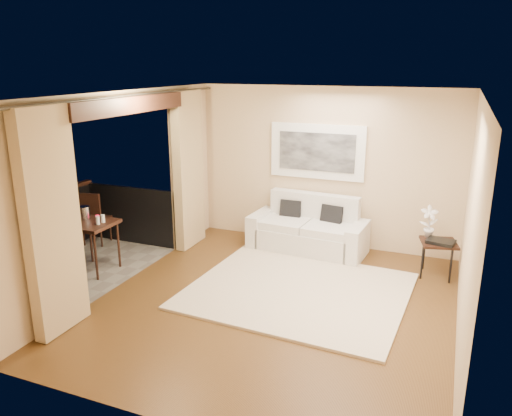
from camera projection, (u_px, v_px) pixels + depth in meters
The scene contains 18 objects.
floor at pixel (274, 303), 6.60m from camera, with size 5.00×5.00×0.00m, color brown.
room_shell at pixel (126, 105), 6.66m from camera, with size 5.00×6.40×5.00m.
balcony at pixel (74, 256), 7.74m from camera, with size 1.81×2.60×1.17m.
curtains at pixel (134, 191), 6.98m from camera, with size 0.16×4.80×2.64m.
artwork at pixel (317, 152), 8.39m from camera, with size 1.62×0.07×0.92m.
rug at pixel (298, 290), 6.92m from camera, with size 2.89×2.52×0.04m, color beige.
sofa at pixel (309, 231), 8.41m from camera, with size 1.98×0.95×0.93m.
side_table at pixel (439, 245), 7.32m from camera, with size 0.59×0.59×0.54m.
tray at pixel (441, 242), 7.23m from camera, with size 0.38×0.28×0.05m, color black.
orchid at pixel (429, 222), 7.41m from camera, with size 0.26×0.18×0.49m, color white.
bistro_table at pixel (91, 228), 7.45m from camera, with size 0.66×0.66×0.77m.
balcony_chair_far at pixel (93, 215), 8.57m from camera, with size 0.48×0.48×0.95m.
balcony_chair_near at pixel (43, 252), 6.71m from camera, with size 0.50×0.50×1.05m.
ice_bucket at pixel (84, 213), 7.56m from camera, with size 0.18×0.18×0.20m, color silver.
candle at pixel (98, 217), 7.55m from camera, with size 0.06×0.06×0.07m, color red.
vase at pixel (79, 220), 7.27m from camera, with size 0.04×0.04×0.18m, color white.
glass_a at pixel (98, 221), 7.32m from camera, with size 0.06×0.06×0.12m, color silver.
glass_b at pixel (103, 219), 7.41m from camera, with size 0.06×0.06×0.12m, color white.
Camera 1 is at (2.03, -5.63, 3.06)m, focal length 35.00 mm.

